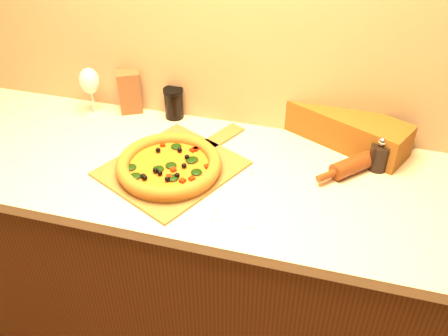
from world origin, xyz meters
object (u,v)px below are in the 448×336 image
pepper_grinder (379,156)px  rolling_pin (367,159)px  wine_glass (90,82)px  pizza_peel (175,166)px  pizza (169,165)px  dark_jar (174,103)px

pepper_grinder → rolling_pin: bearing=177.3°
wine_glass → pizza_peel: bearing=-30.2°
pizza → rolling_pin: (0.64, 0.22, -0.00)m
pepper_grinder → rolling_pin: (-0.04, 0.00, -0.02)m
pizza → wine_glass: bearing=145.9°
wine_glass → dark_jar: 0.33m
pizza_peel → wine_glass: 0.52m
rolling_pin → wine_glass: size_ratio=1.67×
wine_glass → dark_jar: size_ratio=1.59×
pizza → wine_glass: (-0.43, 0.29, 0.11)m
wine_glass → dark_jar: (0.32, 0.06, -0.08)m
rolling_pin → dark_jar: dark_jar is taller
pepper_grinder → dark_jar: 0.80m
pepper_grinder → dark_jar: pepper_grinder is taller
pizza → pepper_grinder: pepper_grinder is taller
pizza_peel → dark_jar: bearing=136.2°
pepper_grinder → wine_glass: size_ratio=0.64×
pizza_peel → pepper_grinder: 0.69m
pepper_grinder → rolling_pin: size_ratio=0.39×
pepper_grinder → dark_jar: (-0.78, 0.13, 0.01)m
pepper_grinder → rolling_pin: pepper_grinder is taller
pizza → rolling_pin: 0.67m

